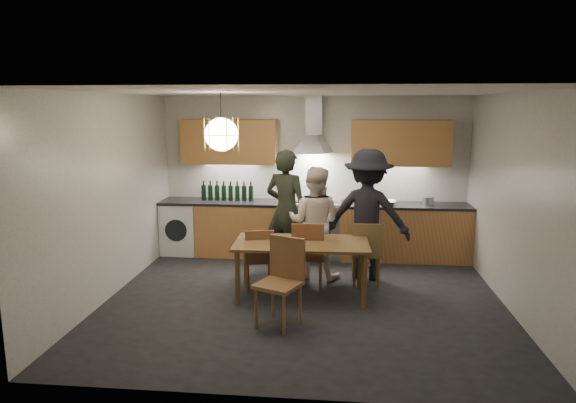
# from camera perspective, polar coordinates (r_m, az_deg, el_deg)

# --- Properties ---
(ground) EXTENTS (5.00, 5.00, 0.00)m
(ground) POSITION_cam_1_polar(r_m,az_deg,el_deg) (6.67, 1.78, -10.86)
(ground) COLOR black
(ground) RESTS_ON ground
(room_shell) EXTENTS (5.02, 4.52, 2.61)m
(room_shell) POSITION_cam_1_polar(r_m,az_deg,el_deg) (6.25, 1.87, 3.85)
(room_shell) COLOR silver
(room_shell) RESTS_ON ground
(counter_run) EXTENTS (5.00, 0.62, 0.90)m
(counter_run) POSITION_cam_1_polar(r_m,az_deg,el_deg) (8.40, 2.90, -3.13)
(counter_run) COLOR tan
(counter_run) RESTS_ON ground
(range_stove) EXTENTS (0.90, 0.60, 0.92)m
(range_stove) POSITION_cam_1_polar(r_m,az_deg,el_deg) (8.39, 2.73, -3.19)
(range_stove) COLOR silver
(range_stove) RESTS_ON ground
(wall_fixtures) EXTENTS (4.30, 0.54, 1.10)m
(wall_fixtures) POSITION_cam_1_polar(r_m,az_deg,el_deg) (8.29, 2.87, 6.66)
(wall_fixtures) COLOR tan
(wall_fixtures) RESTS_ON ground
(pendant_lamp) EXTENTS (0.43, 0.43, 0.70)m
(pendant_lamp) POSITION_cam_1_polar(r_m,az_deg,el_deg) (6.27, -7.41, 7.40)
(pendant_lamp) COLOR black
(pendant_lamp) RESTS_ON ground
(dining_table) EXTENTS (1.74, 0.91, 0.72)m
(dining_table) POSITION_cam_1_polar(r_m,az_deg,el_deg) (6.62, 1.52, -5.20)
(dining_table) COLOR brown
(dining_table) RESTS_ON ground
(chair_back_left) EXTENTS (0.46, 0.46, 0.84)m
(chair_back_left) POSITION_cam_1_polar(r_m,az_deg,el_deg) (6.87, -3.22, -5.99)
(chair_back_left) COLOR brown
(chair_back_left) RESTS_ON ground
(chair_back_mid) EXTENTS (0.44, 0.44, 0.94)m
(chair_back_mid) POSITION_cam_1_polar(r_m,az_deg,el_deg) (6.83, 2.21, -5.59)
(chair_back_mid) COLOR brown
(chair_back_mid) RESTS_ON ground
(chair_back_right) EXTENTS (0.41, 0.41, 0.89)m
(chair_back_right) POSITION_cam_1_polar(r_m,az_deg,el_deg) (7.11, 8.73, -5.28)
(chair_back_right) COLOR brown
(chair_back_right) RESTS_ON ground
(chair_front) EXTENTS (0.59, 0.59, 0.99)m
(chair_front) POSITION_cam_1_polar(r_m,az_deg,el_deg) (5.83, -0.63, -8.16)
(chair_front) COLOR brown
(chair_front) RESTS_ON ground
(person_left) EXTENTS (0.78, 0.65, 1.83)m
(person_left) POSITION_cam_1_polar(r_m,az_deg,el_deg) (7.59, -0.19, -1.02)
(person_left) COLOR black
(person_left) RESTS_ON ground
(person_mid) EXTENTS (0.89, 0.76, 1.60)m
(person_mid) POSITION_cam_1_polar(r_m,az_deg,el_deg) (7.33, 2.95, -2.33)
(person_mid) COLOR beige
(person_mid) RESTS_ON ground
(person_right) EXTENTS (1.31, 0.91, 1.85)m
(person_right) POSITION_cam_1_polar(r_m,az_deg,el_deg) (7.34, 8.83, -1.45)
(person_right) COLOR black
(person_right) RESTS_ON ground
(mixing_bowl) EXTENTS (0.32, 0.32, 0.07)m
(mixing_bowl) POSITION_cam_1_polar(r_m,az_deg,el_deg) (8.24, 11.04, -0.12)
(mixing_bowl) COLOR #B3B4B7
(mixing_bowl) RESTS_ON counter_run
(stock_pot) EXTENTS (0.23, 0.23, 0.12)m
(stock_pot) POSITION_cam_1_polar(r_m,az_deg,el_deg) (8.35, 15.29, 0.03)
(stock_pot) COLOR #ABACAF
(stock_pot) RESTS_ON counter_run
(wine_bottles) EXTENTS (0.87, 0.08, 0.32)m
(wine_bottles) POSITION_cam_1_polar(r_m,az_deg,el_deg) (8.51, -6.78, 1.19)
(wine_bottles) COLOR black
(wine_bottles) RESTS_ON counter_run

